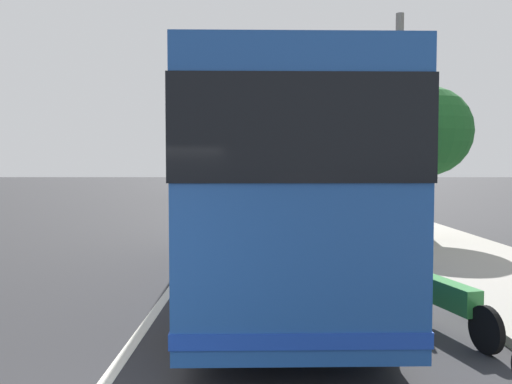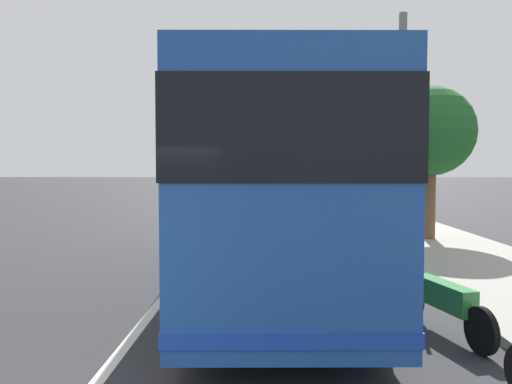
{
  "view_description": "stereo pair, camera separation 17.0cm",
  "coord_description": "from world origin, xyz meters",
  "px_view_note": "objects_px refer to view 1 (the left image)",
  "views": [
    {
      "loc": [
        -2.52,
        -1.61,
        2.27
      ],
      "look_at": [
        8.76,
        -1.57,
        1.73
      ],
      "focal_mm": 36.74,
      "sensor_mm": 36.0,
      "label": 1
    },
    {
      "loc": [
        -2.52,
        -1.78,
        2.27
      ],
      "look_at": [
        8.76,
        -1.57,
        1.73
      ],
      "focal_mm": 36.74,
      "sensor_mm": 36.0,
      "label": 2
    }
  ],
  "objects_px": {
    "car_behind_bus": "(203,189)",
    "coach_bus": "(273,178)",
    "motorcycle_mid_row": "(446,300)",
    "car_oncoming": "(260,187)",
    "utility_pole": "(399,126)",
    "roadside_tree_mid_block": "(427,133)"
  },
  "relations": [
    {
      "from": "roadside_tree_mid_block",
      "to": "coach_bus",
      "type": "bearing_deg",
      "value": 138.97
    },
    {
      "from": "car_behind_bus",
      "to": "coach_bus",
      "type": "bearing_deg",
      "value": 4.5
    },
    {
      "from": "motorcycle_mid_row",
      "to": "utility_pole",
      "type": "height_order",
      "value": "utility_pole"
    },
    {
      "from": "coach_bus",
      "to": "motorcycle_mid_row",
      "type": "distance_m",
      "value": 4.13
    },
    {
      "from": "motorcycle_mid_row",
      "to": "roadside_tree_mid_block",
      "type": "distance_m",
      "value": 9.27
    },
    {
      "from": "car_oncoming",
      "to": "utility_pole",
      "type": "bearing_deg",
      "value": -167.08
    },
    {
      "from": "car_oncoming",
      "to": "car_behind_bus",
      "type": "bearing_deg",
      "value": 134.47
    },
    {
      "from": "car_oncoming",
      "to": "coach_bus",
      "type": "bearing_deg",
      "value": -177.42
    },
    {
      "from": "coach_bus",
      "to": "car_oncoming",
      "type": "distance_m",
      "value": 30.36
    },
    {
      "from": "car_oncoming",
      "to": "car_behind_bus",
      "type": "xyz_separation_m",
      "value": [
        -3.64,
        4.01,
        -0.0
      ]
    },
    {
      "from": "motorcycle_mid_row",
      "to": "utility_pole",
      "type": "bearing_deg",
      "value": -25.68
    },
    {
      "from": "car_behind_bus",
      "to": "roadside_tree_mid_block",
      "type": "height_order",
      "value": "roadside_tree_mid_block"
    },
    {
      "from": "car_oncoming",
      "to": "roadside_tree_mid_block",
      "type": "relative_size",
      "value": 0.97
    },
    {
      "from": "motorcycle_mid_row",
      "to": "utility_pole",
      "type": "relative_size",
      "value": 0.3
    },
    {
      "from": "motorcycle_mid_row",
      "to": "utility_pole",
      "type": "xyz_separation_m",
      "value": [
        9.92,
        -1.98,
        3.12
      ]
    },
    {
      "from": "motorcycle_mid_row",
      "to": "car_oncoming",
      "type": "bearing_deg",
      "value": -10.25
    },
    {
      "from": "coach_bus",
      "to": "utility_pole",
      "type": "height_order",
      "value": "utility_pole"
    },
    {
      "from": "motorcycle_mid_row",
      "to": "car_oncoming",
      "type": "distance_m",
      "value": 33.48
    },
    {
      "from": "motorcycle_mid_row",
      "to": "roadside_tree_mid_block",
      "type": "height_order",
      "value": "roadside_tree_mid_block"
    },
    {
      "from": "motorcycle_mid_row",
      "to": "car_oncoming",
      "type": "relative_size",
      "value": 0.48
    },
    {
      "from": "coach_bus",
      "to": "roadside_tree_mid_block",
      "type": "bearing_deg",
      "value": -42.4
    },
    {
      "from": "motorcycle_mid_row",
      "to": "car_oncoming",
      "type": "xyz_separation_m",
      "value": [
        33.39,
        2.44,
        0.24
      ]
    }
  ]
}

